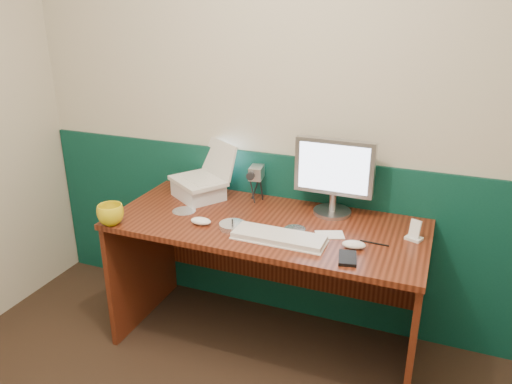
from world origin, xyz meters
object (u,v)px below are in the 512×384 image
at_px(laptop, 197,162).
at_px(monitor, 334,177).
at_px(mug, 111,215).
at_px(camcorder, 257,186).
at_px(keyboard, 279,238).
at_px(desk, 266,285).

bearing_deg(laptop, monitor, 38.39).
xyz_separation_m(laptop, monitor, (0.76, 0.06, -0.01)).
xyz_separation_m(laptop, mug, (-0.24, -0.48, -0.16)).
bearing_deg(camcorder, mug, -144.21).
xyz_separation_m(monitor, keyboard, (-0.16, -0.40, -0.19)).
height_order(monitor, mug, monitor).
bearing_deg(desk, keyboard, -53.54).
distance_m(desk, mug, 0.90).
distance_m(laptop, mug, 0.56).
relative_size(laptop, keyboard, 0.69).
distance_m(monitor, camcorder, 0.45).
relative_size(monitor, mug, 3.08).
height_order(laptop, mug, laptop).
relative_size(laptop, mug, 2.28).
xyz_separation_m(keyboard, camcorder, (-0.28, 0.42, 0.08)).
bearing_deg(keyboard, mug, -169.89).
distance_m(desk, monitor, 0.69).
height_order(monitor, keyboard, monitor).
bearing_deg(keyboard, camcorder, 124.22).
relative_size(laptop, monitor, 0.74).
xyz_separation_m(keyboard, mug, (-0.85, -0.14, 0.04)).
height_order(laptop, monitor, monitor).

